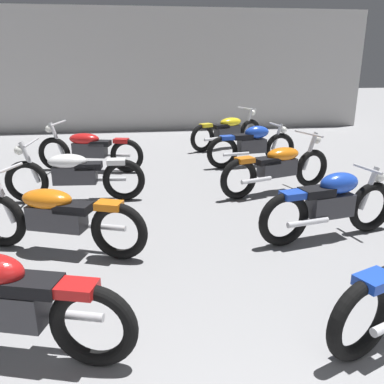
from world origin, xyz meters
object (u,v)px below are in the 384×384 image
at_px(motorcycle_right_row_4, 252,145).
at_px(motorcycle_right_row_2, 331,204).
at_px(motorcycle_left_row_4, 89,149).
at_px(motorcycle_right_row_3, 278,167).
at_px(motorcycle_left_row_2, 56,216).
at_px(motorcycle_left_row_3, 74,174).
at_px(motorcycle_left_row_1, 7,303).
at_px(motorcycle_right_row_5, 228,130).

bearing_deg(motorcycle_right_row_4, motorcycle_right_row_2, -90.71).
height_order(motorcycle_left_row_4, motorcycle_right_row_4, motorcycle_left_row_4).
xyz_separation_m(motorcycle_right_row_3, motorcycle_right_row_4, (0.07, 1.78, 0.01)).
distance_m(motorcycle_left_row_2, motorcycle_left_row_3, 1.82).
distance_m(motorcycle_left_row_1, motorcycle_left_row_4, 5.42).
relative_size(motorcycle_left_row_3, motorcycle_right_row_5, 1.08).
bearing_deg(motorcycle_left_row_2, motorcycle_right_row_2, -1.03).
distance_m(motorcycle_left_row_1, motorcycle_right_row_2, 3.76).
relative_size(motorcycle_left_row_1, motorcycle_right_row_5, 0.95).
distance_m(motorcycle_left_row_2, motorcycle_right_row_4, 4.90).
xyz_separation_m(motorcycle_right_row_3, motorcycle_right_row_5, (-0.03, 3.61, 0.00)).
xyz_separation_m(motorcycle_left_row_2, motorcycle_left_row_3, (-0.03, 1.82, 0.00)).
bearing_deg(motorcycle_left_row_3, motorcycle_right_row_2, -29.46).
distance_m(motorcycle_left_row_3, motorcycle_right_row_5, 4.85).
bearing_deg(motorcycle_left_row_1, motorcycle_right_row_4, 57.56).
height_order(motorcycle_right_row_2, motorcycle_right_row_4, same).
bearing_deg(motorcycle_right_row_2, motorcycle_right_row_3, 90.80).
bearing_deg(motorcycle_left_row_3, motorcycle_right_row_4, 27.55).
xyz_separation_m(motorcycle_left_row_4, motorcycle_right_row_5, (3.22, 1.76, 0.00)).
distance_m(motorcycle_left_row_4, motorcycle_right_row_4, 3.32).
bearing_deg(motorcycle_left_row_2, motorcycle_right_row_4, 46.95).
bearing_deg(motorcycle_left_row_4, motorcycle_left_row_3, -91.70).
height_order(motorcycle_left_row_2, motorcycle_right_row_3, same).
height_order(motorcycle_left_row_1, motorcycle_left_row_2, motorcycle_left_row_2).
bearing_deg(motorcycle_right_row_3, motorcycle_left_row_3, 179.66).
xyz_separation_m(motorcycle_left_row_2, motorcycle_right_row_5, (3.24, 5.41, 0.00)).
xyz_separation_m(motorcycle_left_row_3, motorcycle_right_row_5, (3.27, 3.59, 0.00)).
distance_m(motorcycle_left_row_2, motorcycle_left_row_4, 3.65).
distance_m(motorcycle_left_row_4, motorcycle_right_row_3, 3.74).
bearing_deg(motorcycle_right_row_3, motorcycle_left_row_4, 150.31).
bearing_deg(motorcycle_right_row_3, motorcycle_right_row_4, 87.71).
relative_size(motorcycle_left_row_1, motorcycle_left_row_4, 0.90).
bearing_deg(motorcycle_right_row_4, motorcycle_left_row_4, 178.75).
distance_m(motorcycle_left_row_3, motorcycle_right_row_4, 3.81).
bearing_deg(motorcycle_right_row_4, motorcycle_left_row_3, -152.45).
xyz_separation_m(motorcycle_left_row_3, motorcycle_right_row_2, (3.33, -1.88, 0.01)).
distance_m(motorcycle_right_row_3, motorcycle_right_row_4, 1.78).
distance_m(motorcycle_left_row_3, motorcycle_right_row_3, 3.30).
relative_size(motorcycle_left_row_1, motorcycle_left_row_2, 0.93).
xyz_separation_m(motorcycle_right_row_2, motorcycle_right_row_5, (-0.06, 5.47, -0.01)).
xyz_separation_m(motorcycle_right_row_2, motorcycle_right_row_4, (0.05, 3.64, 0.00)).
xyz_separation_m(motorcycle_left_row_2, motorcycle_right_row_4, (3.35, 3.58, 0.01)).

